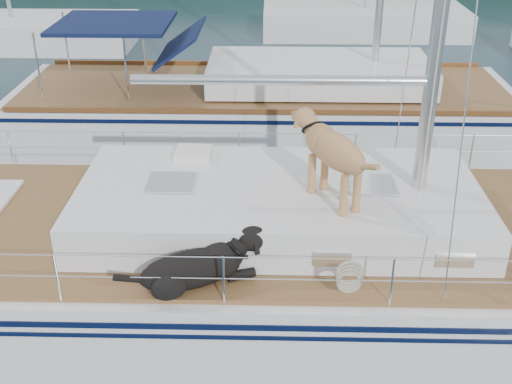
{
  "coord_description": "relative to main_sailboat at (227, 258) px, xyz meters",
  "views": [
    {
      "loc": [
        0.69,
        -7.43,
        5.51
      ],
      "look_at": [
        0.5,
        0.2,
        1.6
      ],
      "focal_mm": 45.0,
      "sensor_mm": 36.0,
      "label": 1
    }
  ],
  "objects": [
    {
      "name": "main_sailboat",
      "position": [
        0.0,
        0.0,
        0.0
      ],
      "size": [
        12.0,
        3.96,
        14.01
      ],
      "color": "white",
      "rests_on": "ground"
    },
    {
      "name": "bg_boat_center",
      "position": [
        3.9,
        16.01,
        -0.23
      ],
      "size": [
        7.2,
        3.0,
        11.65
      ],
      "color": "white",
      "rests_on": "ground"
    },
    {
      "name": "neighbor_sailboat",
      "position": [
        0.54,
        6.25,
        -0.06
      ],
      "size": [
        11.0,
        3.5,
        13.3
      ],
      "color": "white",
      "rests_on": "ground"
    },
    {
      "name": "bg_boat_west",
      "position": [
        -8.1,
        14.01,
        -0.24
      ],
      "size": [
        8.0,
        3.0,
        11.65
      ],
      "color": "white",
      "rests_on": "ground"
    },
    {
      "name": "ground",
      "position": [
        -0.1,
        0.01,
        -0.68
      ],
      "size": [
        120.0,
        120.0,
        0.0
      ],
      "primitive_type": "plane",
      "color": "black",
      "rests_on": "ground"
    }
  ]
}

